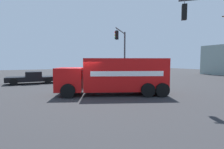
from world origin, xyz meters
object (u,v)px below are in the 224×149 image
at_px(traffic_light_primary, 122,48).
at_px(pickup_black, 32,77).
at_px(delivery_truck, 116,76).
at_px(sedan_silver, 94,74).

relative_size(traffic_light_primary, pickup_black, 1.20).
distance_m(delivery_truck, traffic_light_primary, 8.84).
height_order(traffic_light_primary, pickup_black, traffic_light_primary).
bearing_deg(traffic_light_primary, delivery_truck, -35.11).
height_order(delivery_truck, traffic_light_primary, traffic_light_primary).
bearing_deg(traffic_light_primary, sedan_silver, -168.50).
relative_size(traffic_light_primary, sedan_silver, 1.47).
bearing_deg(pickup_black, delivery_truck, 26.90).
xyz_separation_m(delivery_truck, sedan_silver, (-13.11, 3.57, -0.82)).
distance_m(traffic_light_primary, pickup_black, 11.20).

